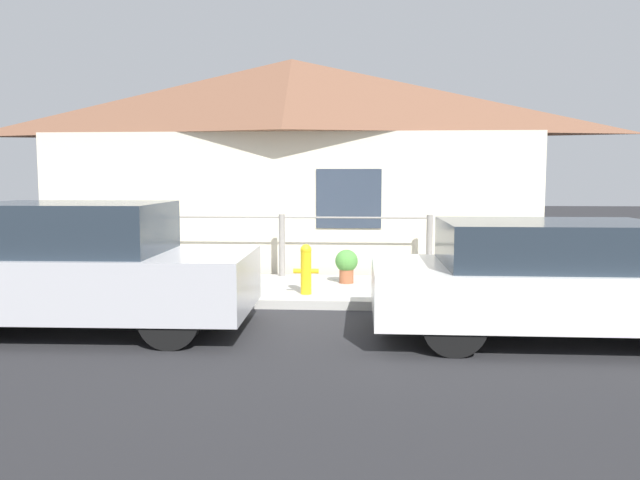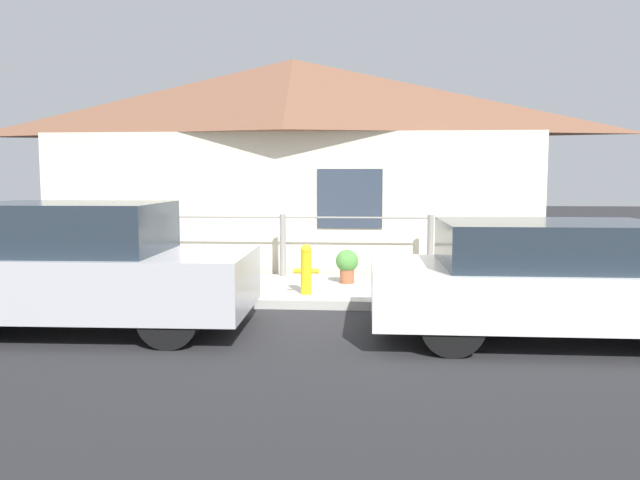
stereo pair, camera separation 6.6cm
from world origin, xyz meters
name	(u,v)px [view 2 (the right image)]	position (x,y,z in m)	size (l,w,h in m)	color
ground_plane	(263,309)	(0.00, 0.00, 0.00)	(60.00, 60.00, 0.00)	#262628
sidewalk	(275,290)	(0.00, 1.09, 0.06)	(24.00, 2.19, 0.12)	#B2AFA8
house	(293,106)	(0.00, 3.51, 3.04)	(9.08, 2.23, 3.90)	beige
fence	(283,242)	(0.00, 2.04, 0.69)	(4.90, 0.10, 1.02)	gray
car_left	(83,267)	(-1.86, -1.24, 0.72)	(3.77, 1.78, 1.46)	#B7B7BC
car_right	(559,279)	(3.45, -1.24, 0.65)	(4.12, 1.78, 1.28)	white
fire_hydrant	(306,268)	(0.54, 0.48, 0.49)	(0.35, 0.16, 0.70)	yellow
potted_plant_near_hydrant	(347,264)	(1.08, 1.42, 0.42)	(0.35, 0.35, 0.52)	#9E5638
potted_plant_by_fence	(156,264)	(-1.90, 1.36, 0.40)	(0.39, 0.39, 0.51)	slate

